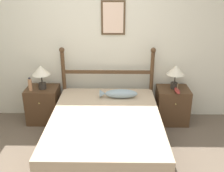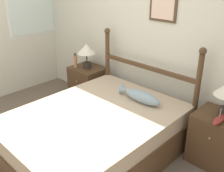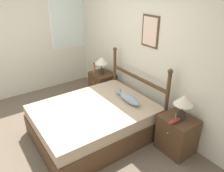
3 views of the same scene
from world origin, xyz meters
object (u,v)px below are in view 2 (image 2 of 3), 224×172
at_px(nightstand_left, 88,85).
at_px(nightstand_right, 217,139).
at_px(model_boat, 219,120).
at_px(fish_pillow, 140,96).
at_px(bottle, 75,61).
at_px(table_lamp_left, 86,50).
at_px(bed, 94,134).

xyz_separation_m(nightstand_left, nightstand_right, (2.17, 0.00, 0.00)).
xyz_separation_m(nightstand_left, model_boat, (2.19, -0.14, 0.33)).
height_order(nightstand_left, model_boat, model_boat).
relative_size(nightstand_left, fish_pillow, 1.03).
relative_size(nightstand_left, bottle, 2.58).
xyz_separation_m(nightstand_right, model_boat, (0.03, -0.14, 0.33)).
height_order(bottle, model_boat, bottle).
distance_m(nightstand_right, table_lamp_left, 2.22).
bearing_deg(table_lamp_left, nightstand_right, 0.62).
bearing_deg(fish_pillow, nightstand_right, 16.40).
relative_size(model_boat, fish_pillow, 0.44).
xyz_separation_m(bed, bottle, (-1.23, 0.74, 0.44)).
distance_m(nightstand_right, model_boat, 0.36).
xyz_separation_m(bed, nightstand_left, (-1.08, 0.86, 0.03)).
xyz_separation_m(nightstand_right, bottle, (-2.31, -0.12, 0.41)).
xyz_separation_m(bed, fish_pillow, (0.19, 0.59, 0.35)).
bearing_deg(fish_pillow, bed, -107.60).
relative_size(nightstand_left, model_boat, 2.33).
bearing_deg(table_lamp_left, model_boat, -3.08).
height_order(nightstand_right, model_boat, model_boat).
bearing_deg(nightstand_left, nightstand_right, 0.00).
bearing_deg(nightstand_left, fish_pillow, -11.71).
distance_m(bed, table_lamp_left, 1.48).
bearing_deg(fish_pillow, bottle, 174.13).
bearing_deg(bottle, model_boat, -0.54).
bearing_deg(bed, bottle, 149.02).
height_order(bed, model_boat, model_boat).
distance_m(table_lamp_left, model_boat, 2.19).
relative_size(nightstand_right, fish_pillow, 1.03).
xyz_separation_m(bed, nightstand_right, (1.08, 0.86, 0.03)).
bearing_deg(model_boat, table_lamp_left, 176.92).
bearing_deg(bed, nightstand_right, 38.30).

